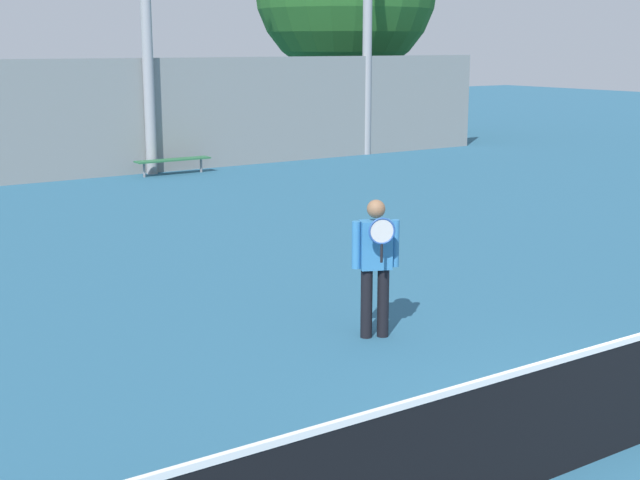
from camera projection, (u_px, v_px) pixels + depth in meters
name	position (u px, v px, depth m)	size (l,w,h in m)	color
ground_plane	(634.00, 445.00, 7.75)	(100.00, 100.00, 0.00)	#285B7A
tennis_net	(639.00, 389.00, 7.63)	(11.12, 0.09, 1.02)	#99999E
tennis_player	(376.00, 260.00, 10.40)	(0.53, 0.50, 1.66)	black
bench_courtside_far	(173.00, 160.00, 23.68)	(2.07, 0.40, 0.42)	#28663D
back_fence	(20.00, 122.00, 21.89)	(30.05, 0.06, 3.05)	gray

